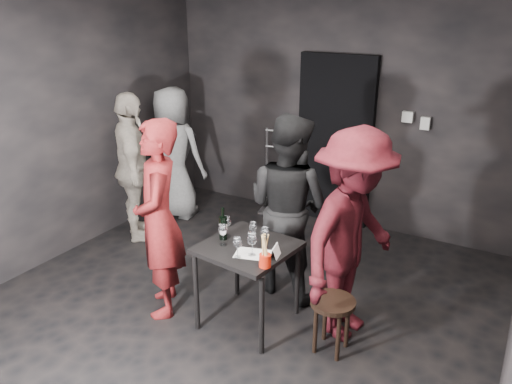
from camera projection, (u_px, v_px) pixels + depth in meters
The scene contains 24 objects.
floor at pixel (227, 313), 4.56m from camera, with size 4.50×5.00×0.02m, color black.
wall_back at pixel (338, 116), 6.09m from camera, with size 4.50×0.04×2.70m, color black.
wall_left at pixel (43, 138), 5.14m from camera, with size 0.04×5.00×2.70m, color black.
doorway at pixel (335, 141), 6.15m from camera, with size 0.95×0.10×2.10m, color black.
wallbox_upper at pixel (408, 117), 5.61m from camera, with size 0.12×0.06×0.12m, color #B7B7B2.
wallbox_lower at pixel (425, 123), 5.53m from camera, with size 0.10×0.06×0.14m, color #B7B7B2.
hand_truck at pixel (276, 196), 6.71m from camera, with size 0.38×0.32×1.12m.
tasting_table at pixel (248, 256), 4.23m from camera, with size 0.72×0.72×0.75m.
stool at pixel (332, 310), 3.96m from camera, with size 0.36×0.36×0.47m.
server_red at pixel (158, 202), 4.28m from camera, with size 0.77×0.51×2.12m, color maroon.
woman_black at pixel (288, 191), 4.60m from camera, with size 1.00×0.55×2.06m, color black.
man_maroon at pixel (354, 216), 3.95m from camera, with size 1.40×0.65×2.16m, color #491017.
bystander_cream at pixel (132, 156), 5.68m from camera, with size 1.19×0.57×2.03m, color beige.
bystander_grey at pixel (173, 145), 6.32m from camera, with size 0.94×0.51×1.92m, color gray.
tasting_mat at pixel (253, 254), 4.05m from camera, with size 0.29×0.19×0.00m, color white.
wine_glass_a at pixel (223, 234), 4.17m from camera, with size 0.08×0.08×0.20m, color white, non-canonical shape.
wine_glass_b at pixel (227, 226), 4.32m from camera, with size 0.08×0.08×0.21m, color white, non-canonical shape.
wine_glass_c at pixel (253, 230), 4.25m from camera, with size 0.07×0.07×0.19m, color white, non-canonical shape.
wine_glass_d at pixel (237, 247), 3.97m from camera, with size 0.07×0.07×0.19m, color white, non-canonical shape.
wine_glass_e at pixel (252, 243), 3.99m from camera, with size 0.08×0.08×0.22m, color white, non-canonical shape.
wine_glass_f at pixel (265, 236), 4.13m from camera, with size 0.07×0.07×0.20m, color white, non-canonical shape.
wine_bottle at pixel (223, 227), 4.27m from camera, with size 0.07×0.07×0.29m.
breadstick_cup at pixel (265, 251), 3.82m from camera, with size 0.09×0.09×0.29m.
reserved_card at pixel (273, 250), 4.00m from camera, with size 0.08×0.13×0.10m, color white, non-canonical shape.
Camera 1 is at (2.17, -3.19, 2.68)m, focal length 35.00 mm.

